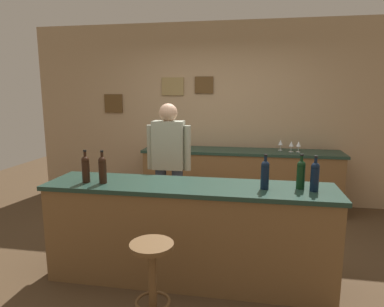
% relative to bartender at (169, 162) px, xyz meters
% --- Properties ---
extents(ground_plane, '(10.00, 10.00, 0.00)m').
position_rel_bartender_xyz_m(ground_plane, '(0.39, -0.45, -0.94)').
color(ground_plane, '#4C3823').
extents(back_wall, '(6.00, 0.09, 2.80)m').
position_rel_bartender_xyz_m(back_wall, '(0.39, 1.58, 0.47)').
color(back_wall, tan).
rests_on(back_wall, ground_plane).
extents(bar_counter, '(2.63, 0.60, 0.92)m').
position_rel_bartender_xyz_m(bar_counter, '(0.39, -0.85, -0.47)').
color(bar_counter, brown).
rests_on(bar_counter, ground_plane).
extents(side_counter, '(2.90, 0.56, 0.90)m').
position_rel_bartender_xyz_m(side_counter, '(0.79, 1.20, -0.48)').
color(side_counter, brown).
rests_on(side_counter, ground_plane).
extents(bartender, '(0.52, 0.21, 1.62)m').
position_rel_bartender_xyz_m(bartender, '(0.00, 0.00, 0.00)').
color(bartender, '#384766').
rests_on(bartender, ground_plane).
extents(bar_stool, '(0.32, 0.32, 0.68)m').
position_rel_bartender_xyz_m(bar_stool, '(0.26, -1.59, -0.48)').
color(bar_stool, brown).
rests_on(bar_stool, ground_plane).
extents(wine_bottle_a, '(0.07, 0.07, 0.31)m').
position_rel_bartender_xyz_m(wine_bottle_a, '(-0.56, -0.94, 0.12)').
color(wine_bottle_a, black).
rests_on(wine_bottle_a, bar_counter).
extents(wine_bottle_b, '(0.07, 0.07, 0.31)m').
position_rel_bartender_xyz_m(wine_bottle_b, '(-0.39, -0.94, 0.12)').
color(wine_bottle_b, black).
rests_on(wine_bottle_b, bar_counter).
extents(wine_bottle_c, '(0.07, 0.07, 0.31)m').
position_rel_bartender_xyz_m(wine_bottle_c, '(1.07, -0.87, 0.12)').
color(wine_bottle_c, black).
rests_on(wine_bottle_c, bar_counter).
extents(wine_bottle_d, '(0.07, 0.07, 0.31)m').
position_rel_bartender_xyz_m(wine_bottle_d, '(1.37, -0.81, 0.12)').
color(wine_bottle_d, black).
rests_on(wine_bottle_d, bar_counter).
extents(wine_bottle_e, '(0.07, 0.07, 0.31)m').
position_rel_bartender_xyz_m(wine_bottle_e, '(1.48, -0.87, 0.12)').
color(wine_bottle_e, black).
rests_on(wine_bottle_e, bar_counter).
extents(wine_glass_a, '(0.07, 0.07, 0.16)m').
position_rel_bartender_xyz_m(wine_glass_a, '(1.37, 1.29, 0.07)').
color(wine_glass_a, silver).
rests_on(wine_glass_a, side_counter).
extents(wine_glass_b, '(0.07, 0.07, 0.16)m').
position_rel_bartender_xyz_m(wine_glass_b, '(1.51, 1.18, 0.07)').
color(wine_glass_b, silver).
rests_on(wine_glass_b, side_counter).
extents(wine_glass_c, '(0.07, 0.07, 0.16)m').
position_rel_bartender_xyz_m(wine_glass_c, '(1.61, 1.19, 0.07)').
color(wine_glass_c, silver).
rests_on(wine_glass_c, side_counter).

